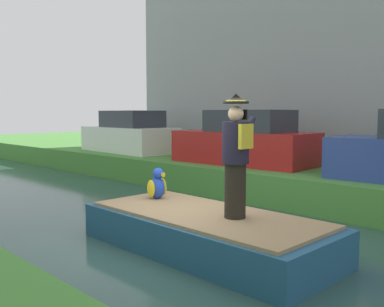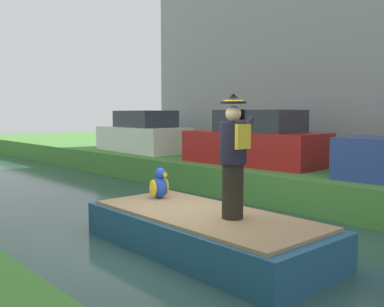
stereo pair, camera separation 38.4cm
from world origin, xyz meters
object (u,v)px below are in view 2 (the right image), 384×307
Objects in this scene: person_pirate at (233,157)px; parked_car_white at (143,134)px; parked_car_red at (255,141)px; parrot_plush at (159,185)px; boat at (204,232)px.

person_pirate is 0.45× the size of parked_car_white.
person_pirate is 0.45× the size of parked_car_red.
boat is at bearing -97.87° from parrot_plush.
parrot_plush is 4.75m from parked_car_red.
parked_car_red and parked_car_white have the same top height.
boat is at bearing -119.76° from parked_car_white.
parked_car_red is at bearing 18.16° from parrot_plush.
boat is 1.51m from parrot_plush.
parked_car_red is at bearing 31.45° from boat.
parrot_plush is 8.16m from parked_car_white.
parked_car_red is 5.32m from parked_car_white.
parked_car_white is (4.60, 8.73, -0.15)m from person_pirate.
person_pirate is (0.07, -0.55, 1.23)m from boat.
parrot_plush is 0.14× the size of parked_car_red.
boat is 5.59m from parked_car_red.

